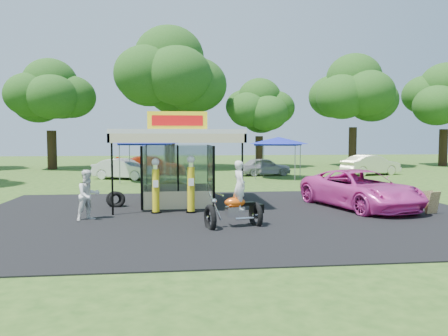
{
  "coord_description": "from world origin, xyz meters",
  "views": [
    {
      "loc": [
        -2.19,
        -14.75,
        3.05
      ],
      "look_at": [
        -0.01,
        4.0,
        1.73
      ],
      "focal_mm": 35.0,
      "sensor_mm": 36.0,
      "label": 1
    }
  ],
  "objects_px": {
    "motorcycle": "(237,201)",
    "pink_sedan": "(360,189)",
    "gas_pump_right": "(191,186)",
    "kiosk_car": "(177,189)",
    "gas_pump_left": "(156,187)",
    "tent_west": "(146,140)",
    "gas_station_kiosk": "(178,166)",
    "spectator_west": "(88,195)",
    "bg_car_e": "(371,165)",
    "a_frame_sign": "(431,203)",
    "tent_east": "(279,141)",
    "bg_car_b": "(152,166)",
    "bg_car_c": "(264,167)",
    "bg_car_a": "(124,169)"
  },
  "relations": [
    {
      "from": "gas_pump_left",
      "to": "tent_east",
      "type": "xyz_separation_m",
      "value": [
        8.52,
        14.46,
        1.73
      ]
    },
    {
      "from": "gas_pump_right",
      "to": "kiosk_car",
      "type": "distance_m",
      "value": 4.63
    },
    {
      "from": "gas_pump_left",
      "to": "kiosk_car",
      "type": "xyz_separation_m",
      "value": [
        0.89,
        4.51,
        -0.59
      ]
    },
    {
      "from": "motorcycle",
      "to": "a_frame_sign",
      "type": "xyz_separation_m",
      "value": [
        8.0,
        1.6,
        -0.45
      ]
    },
    {
      "from": "spectator_west",
      "to": "tent_west",
      "type": "distance_m",
      "value": 14.3
    },
    {
      "from": "spectator_west",
      "to": "bg_car_e",
      "type": "height_order",
      "value": "spectator_west"
    },
    {
      "from": "gas_pump_left",
      "to": "kiosk_car",
      "type": "distance_m",
      "value": 4.64
    },
    {
      "from": "kiosk_car",
      "to": "bg_car_a",
      "type": "xyz_separation_m",
      "value": [
        -3.8,
        10.44,
        0.27
      ]
    },
    {
      "from": "gas_pump_right",
      "to": "kiosk_car",
      "type": "height_order",
      "value": "gas_pump_right"
    },
    {
      "from": "a_frame_sign",
      "to": "bg_car_c",
      "type": "xyz_separation_m",
      "value": [
        -2.88,
        18.28,
        0.25
      ]
    },
    {
      "from": "gas_station_kiosk",
      "to": "bg_car_e",
      "type": "bearing_deg",
      "value": 41.74
    },
    {
      "from": "a_frame_sign",
      "to": "tent_west",
      "type": "bearing_deg",
      "value": 117.08
    },
    {
      "from": "bg_car_b",
      "to": "tent_east",
      "type": "height_order",
      "value": "tent_east"
    },
    {
      "from": "kiosk_car",
      "to": "bg_car_c",
      "type": "height_order",
      "value": "bg_car_c"
    },
    {
      "from": "pink_sedan",
      "to": "tent_east",
      "type": "bearing_deg",
      "value": 75.85
    },
    {
      "from": "gas_pump_right",
      "to": "bg_car_c",
      "type": "relative_size",
      "value": 0.55
    },
    {
      "from": "bg_car_c",
      "to": "gas_station_kiosk",
      "type": "bearing_deg",
      "value": 144.71
    },
    {
      "from": "bg_car_a",
      "to": "tent_west",
      "type": "height_order",
      "value": "tent_west"
    },
    {
      "from": "bg_car_e",
      "to": "gas_station_kiosk",
      "type": "bearing_deg",
      "value": 115.07
    },
    {
      "from": "gas_station_kiosk",
      "to": "pink_sedan",
      "type": "height_order",
      "value": "gas_station_kiosk"
    },
    {
      "from": "tent_east",
      "to": "gas_station_kiosk",
      "type": "bearing_deg",
      "value": -122.13
    },
    {
      "from": "gas_pump_right",
      "to": "tent_west",
      "type": "relative_size",
      "value": 0.51
    },
    {
      "from": "gas_pump_left",
      "to": "pink_sedan",
      "type": "relative_size",
      "value": 0.37
    },
    {
      "from": "a_frame_sign",
      "to": "tent_east",
      "type": "relative_size",
      "value": 0.21
    },
    {
      "from": "tent_west",
      "to": "tent_east",
      "type": "distance_m",
      "value": 9.79
    },
    {
      "from": "gas_station_kiosk",
      "to": "tent_east",
      "type": "distance_m",
      "value": 14.38
    },
    {
      "from": "motorcycle",
      "to": "bg_car_e",
      "type": "height_order",
      "value": "motorcycle"
    },
    {
      "from": "bg_car_c",
      "to": "spectator_west",
      "type": "bearing_deg",
      "value": 140.61
    },
    {
      "from": "motorcycle",
      "to": "pink_sedan",
      "type": "bearing_deg",
      "value": 15.33
    },
    {
      "from": "gas_pump_left",
      "to": "bg_car_a",
      "type": "height_order",
      "value": "gas_pump_left"
    },
    {
      "from": "tent_west",
      "to": "gas_station_kiosk",
      "type": "bearing_deg",
      "value": -79.14
    },
    {
      "from": "gas_pump_right",
      "to": "bg_car_e",
      "type": "relative_size",
      "value": 0.47
    },
    {
      "from": "motorcycle",
      "to": "a_frame_sign",
      "type": "relative_size",
      "value": 2.55
    },
    {
      "from": "gas_pump_right",
      "to": "tent_east",
      "type": "relative_size",
      "value": 0.53
    },
    {
      "from": "tent_east",
      "to": "kiosk_car",
      "type": "bearing_deg",
      "value": -127.5
    },
    {
      "from": "kiosk_car",
      "to": "bg_car_e",
      "type": "bearing_deg",
      "value": -53.04
    },
    {
      "from": "a_frame_sign",
      "to": "pink_sedan",
      "type": "relative_size",
      "value": 0.16
    },
    {
      "from": "bg_car_c",
      "to": "bg_car_e",
      "type": "bearing_deg",
      "value": -102.8
    },
    {
      "from": "kiosk_car",
      "to": "tent_west",
      "type": "relative_size",
      "value": 0.62
    },
    {
      "from": "tent_east",
      "to": "bg_car_b",
      "type": "bearing_deg",
      "value": 161.85
    },
    {
      "from": "motorcycle",
      "to": "bg_car_b",
      "type": "relative_size",
      "value": 0.43
    },
    {
      "from": "gas_pump_left",
      "to": "tent_east",
      "type": "distance_m",
      "value": 16.87
    },
    {
      "from": "bg_car_a",
      "to": "tent_east",
      "type": "height_order",
      "value": "tent_east"
    },
    {
      "from": "kiosk_car",
      "to": "pink_sedan",
      "type": "relative_size",
      "value": 0.47
    },
    {
      "from": "bg_car_e",
      "to": "bg_car_c",
      "type": "bearing_deg",
      "value": 69.96
    },
    {
      "from": "bg_car_b",
      "to": "bg_car_e",
      "type": "height_order",
      "value": "bg_car_e"
    },
    {
      "from": "gas_station_kiosk",
      "to": "kiosk_car",
      "type": "bearing_deg",
      "value": 90.0
    },
    {
      "from": "gas_pump_right",
      "to": "bg_car_e",
      "type": "xyz_separation_m",
      "value": [
        15.28,
        16.43,
        -0.3
      ]
    },
    {
      "from": "gas_pump_left",
      "to": "spectator_west",
      "type": "bearing_deg",
      "value": -155.49
    },
    {
      "from": "gas_station_kiosk",
      "to": "motorcycle",
      "type": "xyz_separation_m",
      "value": [
        1.95,
        -5.28,
        -0.86
      ]
    }
  ]
}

